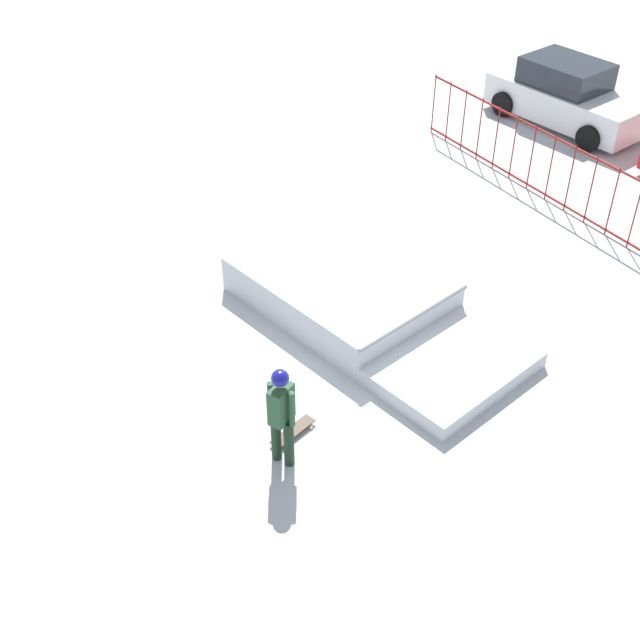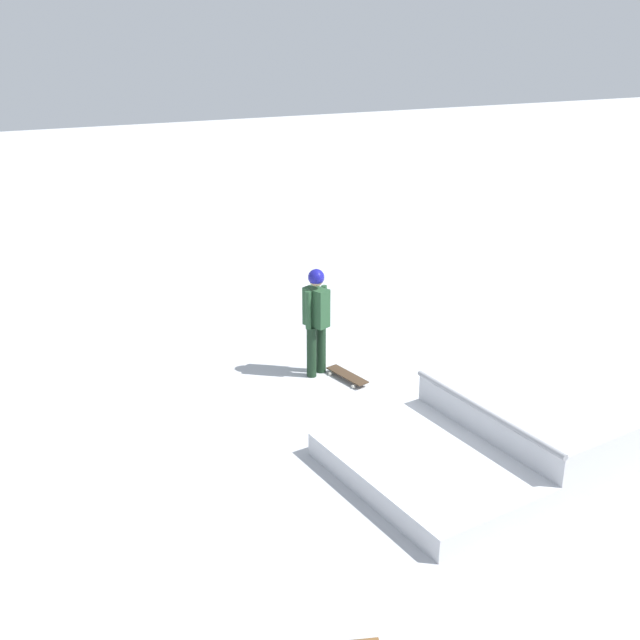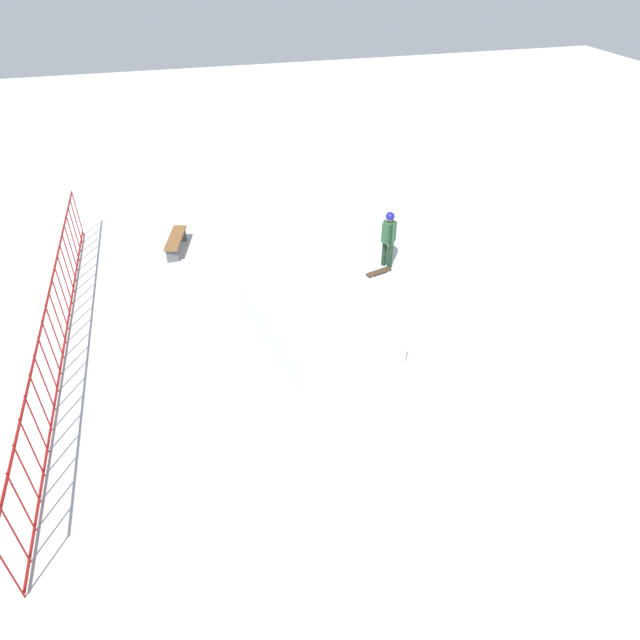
# 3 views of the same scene
# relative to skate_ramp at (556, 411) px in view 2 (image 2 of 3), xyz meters

# --- Properties ---
(ground_plane) EXTENTS (60.00, 60.00, 0.00)m
(ground_plane) POSITION_rel_skate_ramp_xyz_m (0.65, -0.53, -0.32)
(ground_plane) COLOR #B7BABF
(skate_ramp) EXTENTS (5.79, 3.56, 0.74)m
(skate_ramp) POSITION_rel_skate_ramp_xyz_m (0.00, 0.00, 0.00)
(skate_ramp) COLOR silver
(skate_ramp) RESTS_ON ground
(skater) EXTENTS (0.40, 0.44, 1.73)m
(skater) POSITION_rel_skate_ramp_xyz_m (2.35, -2.88, 0.69)
(skater) COLOR black
(skater) RESTS_ON ground
(skateboard) EXTENTS (0.42, 0.82, 0.09)m
(skateboard) POSITION_rel_skate_ramp_xyz_m (1.98, -2.51, -0.24)
(skateboard) COLOR #3F2D1E
(skateboard) RESTS_ON ground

